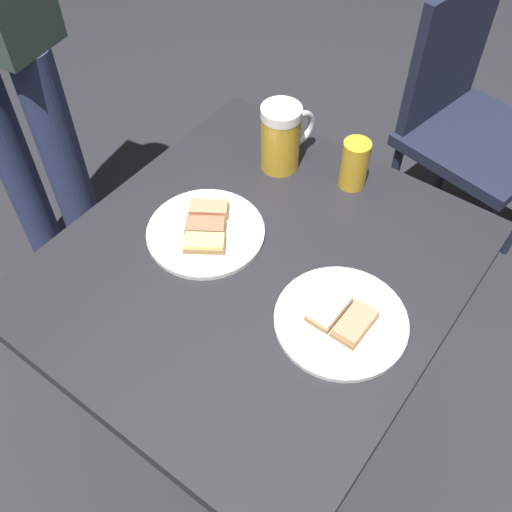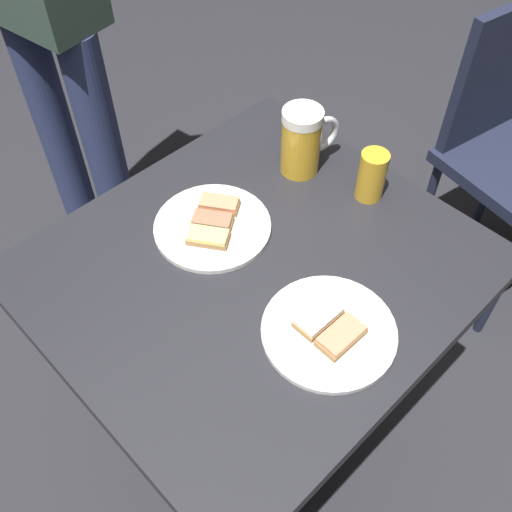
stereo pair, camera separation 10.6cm
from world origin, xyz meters
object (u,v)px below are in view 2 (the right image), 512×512
plate_near (214,224)px  beer_mug (303,141)px  beer_glass_small (372,176)px  cafe_chair (512,142)px  plate_far (329,330)px

plate_near → beer_mug: size_ratio=1.55×
beer_glass_small → cafe_chair: (-0.03, -0.66, -0.28)m
plate_near → beer_glass_small: beer_glass_small is taller
beer_glass_small → plate_near: bearing=61.8°
beer_mug → cafe_chair: size_ratio=0.16×
plate_far → cafe_chair: 1.00m
plate_far → beer_mug: size_ratio=1.56×
beer_glass_small → cafe_chair: bearing=-92.6°
beer_mug → beer_glass_small: 0.16m
plate_near → beer_mug: beer_mug is taller
beer_glass_small → cafe_chair: 0.71m
plate_near → plate_far: (-0.31, 0.02, -0.00)m
plate_far → beer_mug: (0.31, -0.27, 0.06)m
plate_near → cafe_chair: 0.98m
plate_far → beer_mug: beer_mug is taller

